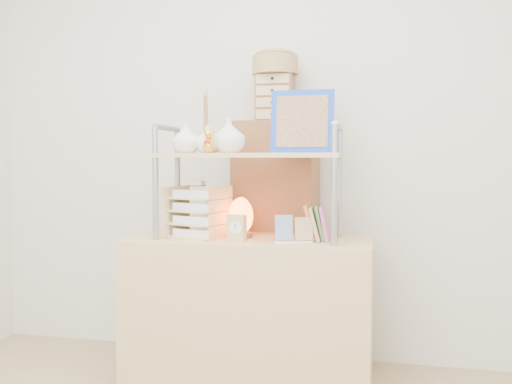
# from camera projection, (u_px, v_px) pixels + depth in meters

# --- Properties ---
(room_shell) EXTENTS (3.42, 3.41, 2.61)m
(room_shell) POSITION_uv_depth(u_px,v_px,m) (195.00, 1.00, 1.98)
(room_shell) COLOR silver
(room_shell) RESTS_ON ground
(desk) EXTENTS (1.20, 0.50, 0.75)m
(desk) POSITION_uv_depth(u_px,v_px,m) (249.00, 313.00, 2.84)
(desk) COLOR tan
(desk) RESTS_ON ground
(cabinet) EXTENTS (0.47, 0.27, 1.35)m
(cabinet) POSITION_uv_depth(u_px,v_px,m) (276.00, 243.00, 3.17)
(cabinet) COLOR brown
(cabinet) RESTS_ON ground
(hutch) EXTENTS (0.90, 0.34, 0.74)m
(hutch) POSITION_uv_depth(u_px,v_px,m) (240.00, 150.00, 2.82)
(hutch) COLOR gray
(hutch) RESTS_ON desk
(letter_tray) EXTENTS (0.29, 0.28, 0.29)m
(letter_tray) POSITION_uv_depth(u_px,v_px,m) (197.00, 214.00, 2.86)
(letter_tray) COLOR #D1B47D
(letter_tray) RESTS_ON desk
(salt_lamp) EXTENTS (0.13, 0.12, 0.20)m
(salt_lamp) POSITION_uv_depth(u_px,v_px,m) (241.00, 217.00, 2.85)
(salt_lamp) COLOR brown
(salt_lamp) RESTS_ON desk
(desk_clock) EXTENTS (0.10, 0.06, 0.13)m
(desk_clock) POSITION_uv_depth(u_px,v_px,m) (237.00, 228.00, 2.73)
(desk_clock) COLOR tan
(desk_clock) RESTS_ON desk
(postcard_stand) EXTENTS (0.19, 0.11, 0.13)m
(postcard_stand) POSITION_uv_depth(u_px,v_px,m) (293.00, 235.00, 2.69)
(postcard_stand) COLOR white
(postcard_stand) RESTS_ON desk
(drawer_chest) EXTENTS (0.20, 0.16, 0.25)m
(drawer_chest) POSITION_uv_depth(u_px,v_px,m) (275.00, 98.00, 3.10)
(drawer_chest) COLOR brown
(drawer_chest) RESTS_ON cabinet
(woven_basket) EXTENTS (0.25, 0.25, 0.10)m
(woven_basket) POSITION_uv_depth(u_px,v_px,m) (275.00, 65.00, 3.09)
(woven_basket) COLOR olive
(woven_basket) RESTS_ON drawer_chest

